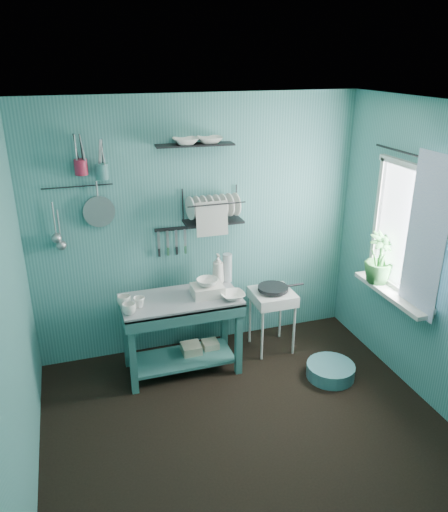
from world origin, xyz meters
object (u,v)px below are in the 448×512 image
object	(u,v)px
work_counter	(182,334)
dish_rack	(213,206)
water_bottle	(227,268)
utensil_cup_teal	(102,172)
mug_right	(124,301)
storage_tin_large	(191,354)
potted_plant	(380,258)
utensil_cup_magenta	(81,167)
mug_mid	(139,302)
soap_bottle	(218,269)
hotplate_stand	(272,320)
colander	(99,212)
storage_tin_small	(210,350)
mug_left	(129,309)
frying_pan	(273,288)
wash_tub	(207,290)
floor_basin	(330,371)

from	to	relation	value
work_counter	dish_rack	distance (m)	1.23
water_bottle	utensil_cup_teal	world-z (taller)	utensil_cup_teal
mug_right	storage_tin_large	bearing A→B (deg)	4.76
storage_tin_large	potted_plant	bearing A→B (deg)	-13.77
utensil_cup_magenta	storage_tin_large	distance (m)	2.02
mug_mid	storage_tin_large	bearing A→B (deg)	12.91
soap_bottle	hotplate_stand	world-z (taller)	soap_bottle
utensil_cup_magenta	colander	xyz separation A→B (m)	(0.11, 0.03, -0.41)
mug_mid	utensil_cup_magenta	distance (m)	1.25
work_counter	mug_right	bearing A→B (deg)	-177.68
colander	storage_tin_small	size ratio (longest dim) A/B	1.40
mug_left	utensil_cup_teal	xyz separation A→B (m)	(-0.08, 0.54, 1.07)
work_counter	hotplate_stand	bearing A→B (deg)	7.98
frying_pan	colander	distance (m)	1.81
mug_left	mug_right	world-z (taller)	same
soap_bottle	wash_tub	bearing A→B (deg)	-127.69
water_bottle	storage_tin_large	xyz separation A→B (m)	(-0.42, -0.17, -0.79)
potted_plant	wash_tub	bearing A→B (deg)	167.40
mug_left	storage_tin_large	xyz separation A→B (m)	(0.58, 0.21, -0.70)
storage_tin_small	mug_mid	bearing A→B (deg)	-168.37
work_counter	storage_tin_large	world-z (taller)	work_counter
soap_bottle	hotplate_stand	xyz separation A→B (m)	(0.53, -0.11, -0.59)
mug_left	water_bottle	xyz separation A→B (m)	(1.00, 0.38, 0.09)
utensil_cup_magenta	mug_right	bearing A→B (deg)	-58.81
potted_plant	soap_bottle	bearing A→B (deg)	157.70
storage_tin_large	utensil_cup_teal	bearing A→B (deg)	153.44
mug_right	utensil_cup_magenta	size ratio (longest dim) A/B	0.95
soap_bottle	frying_pan	world-z (taller)	soap_bottle
wash_tub	floor_basin	size ratio (longest dim) A/B	0.63
work_counter	wash_tub	world-z (taller)	wash_tub
water_bottle	frying_pan	xyz separation A→B (m)	(0.43, -0.13, -0.23)
work_counter	dish_rack	world-z (taller)	dish_rack
soap_bottle	floor_basin	size ratio (longest dim) A/B	0.67
mug_right	utensil_cup_teal	size ratio (longest dim) A/B	0.95
utensil_cup_magenta	floor_basin	xyz separation A→B (m)	(2.02, -0.92, -1.86)
utensil_cup_magenta	dish_rack	bearing A→B (deg)	-2.50
work_counter	utensil_cup_magenta	bearing A→B (deg)	154.79
mug_right	hotplate_stand	xyz separation A→B (m)	(1.45, 0.09, -0.49)
utensil_cup_magenta	floor_basin	world-z (taller)	utensil_cup_magenta
work_counter	floor_basin	size ratio (longest dim) A/B	2.40
colander	floor_basin	size ratio (longest dim) A/B	0.63
floor_basin	wash_tub	bearing A→B (deg)	153.19
mug_right	wash_tub	xyz separation A→B (m)	(0.75, -0.02, 0.00)
water_bottle	colander	xyz separation A→B (m)	(-1.14, 0.19, 0.61)
mug_left	colander	bearing A→B (deg)	103.40
water_bottle	hotplate_stand	world-z (taller)	water_bottle
potted_plant	storage_tin_large	size ratio (longest dim) A/B	2.17
mug_right	storage_tin_small	xyz separation A→B (m)	(0.80, 0.08, -0.71)
wash_tub	storage_tin_large	distance (m)	0.72
mug_right	floor_basin	world-z (taller)	mug_right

